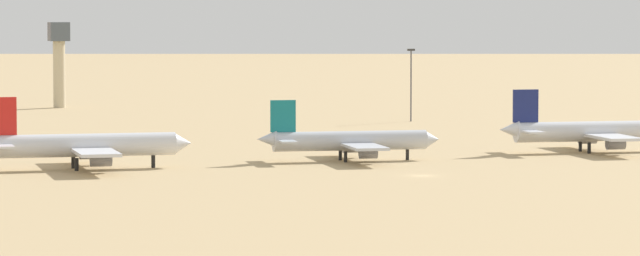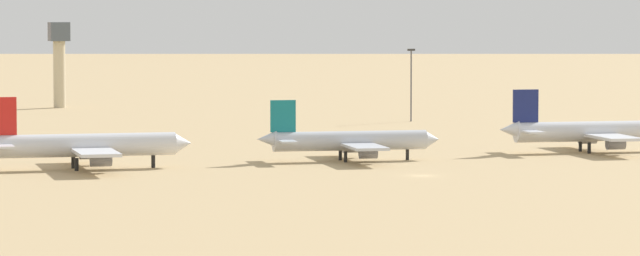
{
  "view_description": "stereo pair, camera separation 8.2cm",
  "coord_description": "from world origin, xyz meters",
  "px_view_note": "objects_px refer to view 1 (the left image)",
  "views": [
    {
      "loc": [
        -109.79,
        -279.97,
        28.45
      ],
      "look_at": [
        -7.49,
        30.43,
        6.0
      ],
      "focal_mm": 103.8,
      "sensor_mm": 36.0,
      "label": 1
    },
    {
      "loc": [
        -109.72,
        -280.0,
        28.45
      ],
      "look_at": [
        -7.49,
        30.43,
        6.0
      ],
      "focal_mm": 103.8,
      "sensor_mm": 36.0,
      "label": 2
    }
  ],
  "objects_px": {
    "parked_jet_teal_2": "(348,141)",
    "parked_jet_navy_3": "(590,132)",
    "parked_jet_red_1": "(81,145)",
    "control_tower": "(59,56)",
    "light_pole_west": "(411,80)"
  },
  "relations": [
    {
      "from": "parked_jet_red_1",
      "to": "parked_jet_teal_2",
      "type": "xyz_separation_m",
      "value": [
        48.26,
        1.18,
        -0.46
      ]
    },
    {
      "from": "parked_jet_red_1",
      "to": "control_tower",
      "type": "xyz_separation_m",
      "value": [
        29.07,
        181.91,
        9.73
      ]
    },
    {
      "from": "control_tower",
      "to": "parked_jet_teal_2",
      "type": "bearing_deg",
      "value": -83.94
    },
    {
      "from": "control_tower",
      "to": "light_pole_west",
      "type": "xyz_separation_m",
      "value": [
        69.03,
        -82.33,
        -3.96
      ]
    },
    {
      "from": "parked_jet_teal_2",
      "to": "parked_jet_navy_3",
      "type": "height_order",
      "value": "parked_jet_navy_3"
    },
    {
      "from": "parked_jet_navy_3",
      "to": "light_pole_west",
      "type": "bearing_deg",
      "value": 94.98
    },
    {
      "from": "parked_jet_teal_2",
      "to": "control_tower",
      "type": "distance_m",
      "value": 182.04
    },
    {
      "from": "parked_jet_red_1",
      "to": "parked_jet_teal_2",
      "type": "distance_m",
      "value": 48.28
    },
    {
      "from": "parked_jet_teal_2",
      "to": "parked_jet_navy_3",
      "type": "relative_size",
      "value": 0.92
    },
    {
      "from": "parked_jet_red_1",
      "to": "light_pole_west",
      "type": "height_order",
      "value": "light_pole_west"
    },
    {
      "from": "parked_jet_red_1",
      "to": "parked_jet_navy_3",
      "type": "relative_size",
      "value": 1.04
    },
    {
      "from": "parked_jet_teal_2",
      "to": "parked_jet_navy_3",
      "type": "bearing_deg",
      "value": 10.58
    },
    {
      "from": "parked_jet_teal_2",
      "to": "parked_jet_navy_3",
      "type": "xyz_separation_m",
      "value": [
        49.64,
        3.95,
        0.32
      ]
    },
    {
      "from": "parked_jet_red_1",
      "to": "control_tower",
      "type": "relative_size",
      "value": 1.65
    },
    {
      "from": "light_pole_west",
      "to": "parked_jet_teal_2",
      "type": "bearing_deg",
      "value": -116.86
    }
  ]
}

